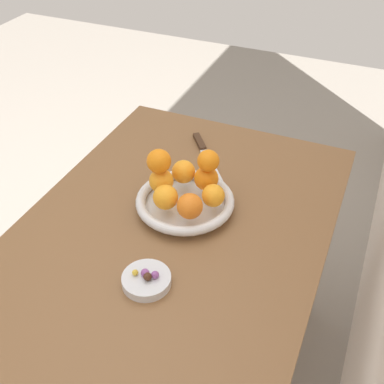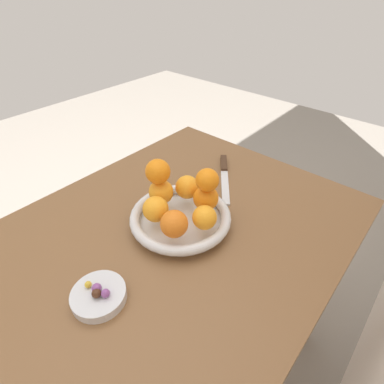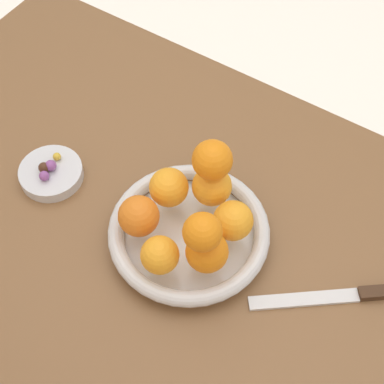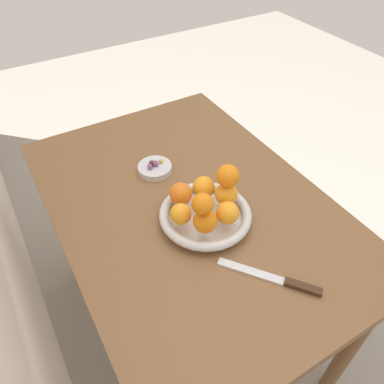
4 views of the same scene
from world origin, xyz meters
The scene contains 17 objects.
ground_plane centered at (0.00, 0.00, 0.00)m, with size 6.00×6.00×0.00m, color gray.
dining_table centered at (0.00, 0.00, 0.65)m, with size 1.10×0.76×0.74m.
fruit_bowl centered at (-0.09, 0.00, 0.76)m, with size 0.26×0.26×0.04m.
candy_dish centered at (0.18, 0.03, 0.75)m, with size 0.11×0.11×0.02m, color silver.
orange_0 centered at (-0.04, -0.03, 0.81)m, with size 0.06×0.06×0.06m, color orange.
orange_1 centered at (-0.03, 0.04, 0.81)m, with size 0.06×0.06×0.06m, color orange.
orange_2 centered at (-0.09, 0.08, 0.81)m, with size 0.06×0.06×0.06m, color orange.
orange_3 centered at (-0.15, 0.04, 0.81)m, with size 0.06×0.06×0.06m, color orange.
orange_4 centered at (-0.15, -0.03, 0.81)m, with size 0.06×0.06×0.06m, color orange.
orange_5 centered at (-0.09, -0.07, 0.81)m, with size 0.06×0.06×0.06m, color orange.
orange_6 centered at (-0.09, -0.07, 0.88)m, with size 0.06×0.06×0.06m, color orange.
orange_7 centered at (-0.14, 0.04, 0.87)m, with size 0.06×0.06×0.06m, color orange.
candy_ball_0 centered at (0.18, 0.03, 0.77)m, with size 0.02×0.02×0.02m, color #472819.
candy_ball_1 centered at (0.18, 0.02, 0.77)m, with size 0.02×0.02×0.02m, color #8C4C99.
candy_ball_2 centered at (0.17, 0.04, 0.77)m, with size 0.02×0.02×0.02m, color #8C4C99.
candy_ball_3 centered at (0.18, 0.00, 0.77)m, with size 0.01×0.01×0.01m, color gold.
knife centered at (-0.35, -0.05, 0.75)m, with size 0.22×0.18×0.01m.
Camera 3 is at (-0.36, 0.40, 1.58)m, focal length 55.00 mm.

